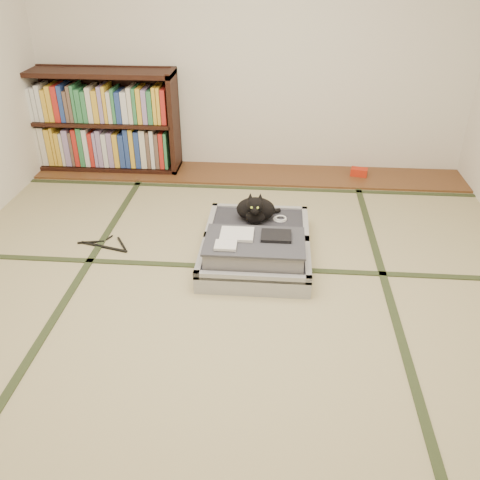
{
  "coord_description": "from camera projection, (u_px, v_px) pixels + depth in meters",
  "views": [
    {
      "loc": [
        0.28,
        -2.47,
        1.91
      ],
      "look_at": [
        0.05,
        0.35,
        0.25
      ],
      "focal_mm": 38.0,
      "sensor_mm": 36.0,
      "label": 1
    }
  ],
  "objects": [
    {
      "name": "cable_coil",
      "position": [
        280.0,
        219.0,
        3.74
      ],
      "size": [
        0.1,
        0.1,
        0.02
      ],
      "color": "white",
      "rests_on": "suitcase"
    },
    {
      "name": "bookcase",
      "position": [
        99.0,
        123.0,
        4.76
      ],
      "size": [
        1.47,
        0.34,
        0.94
      ],
      "color": "black",
      "rests_on": "wood_strip"
    },
    {
      "name": "wood_strip",
      "position": [
        249.0,
        174.0,
        4.82
      ],
      "size": [
        4.0,
        0.5,
        0.02
      ],
      "primitive_type": "cube",
      "color": "brown",
      "rests_on": "ground"
    },
    {
      "name": "room_shell",
      "position": [
        223.0,
        54.0,
        2.37
      ],
      "size": [
        4.5,
        4.5,
        4.5
      ],
      "color": "white",
      "rests_on": "ground"
    },
    {
      "name": "floor",
      "position": [
        227.0,
        304.0,
        3.11
      ],
      "size": [
        4.5,
        4.5,
        0.0
      ],
      "primitive_type": "plane",
      "color": "tan",
      "rests_on": "ground"
    },
    {
      "name": "suitcase",
      "position": [
        256.0,
        246.0,
        3.5
      ],
      "size": [
        0.73,
        0.98,
        0.29
      ],
      "color": "#A1A1A5",
      "rests_on": "floor"
    },
    {
      "name": "hanger",
      "position": [
        105.0,
        245.0,
        3.7
      ],
      "size": [
        0.4,
        0.23,
        0.01
      ],
      "color": "black",
      "rests_on": "floor"
    },
    {
      "name": "red_item",
      "position": [
        359.0,
        172.0,
        4.75
      ],
      "size": [
        0.17,
        0.12,
        0.07
      ],
      "primitive_type": "cube",
      "rotation": [
        0.0,
        0.0,
        -0.22
      ],
      "color": "red",
      "rests_on": "wood_strip"
    },
    {
      "name": "tatami_borders",
      "position": [
        235.0,
        260.0,
        3.53
      ],
      "size": [
        4.0,
        4.5,
        0.01
      ],
      "color": "#2D381E",
      "rests_on": "ground"
    },
    {
      "name": "cat",
      "position": [
        256.0,
        209.0,
        3.68
      ],
      "size": [
        0.33,
        0.33,
        0.26
      ],
      "color": "black",
      "rests_on": "suitcase"
    }
  ]
}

